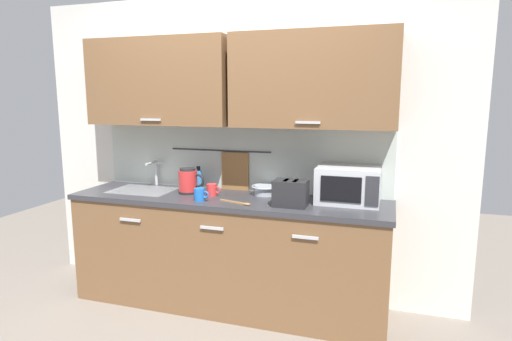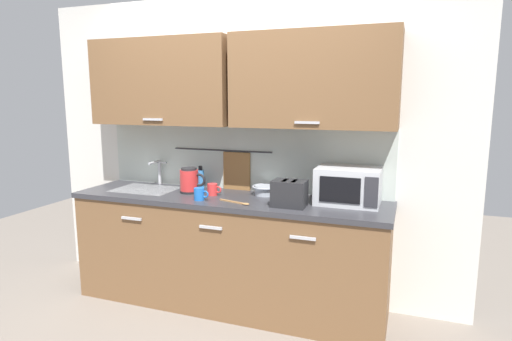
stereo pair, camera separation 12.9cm
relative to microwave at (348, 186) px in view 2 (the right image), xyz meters
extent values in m
plane|color=slate|center=(-0.92, -0.41, -1.04)|extent=(8.00, 8.00, 0.00)
cube|color=brown|center=(-0.92, -0.11, -0.61)|extent=(2.50, 0.60, 0.86)
cube|color=#B7B7BC|center=(-1.61, -0.42, -0.30)|extent=(0.18, 0.02, 0.02)
cube|color=#B7B7BC|center=(-0.92, -0.42, -0.30)|extent=(0.18, 0.02, 0.02)
cube|color=#B7B7BC|center=(-0.23, -0.42, -0.30)|extent=(0.18, 0.02, 0.02)
cube|color=#333338|center=(-0.92, -0.11, -0.16)|extent=(2.53, 0.63, 0.04)
cube|color=#9EA0A5|center=(-1.70, -0.09, -0.18)|extent=(0.52, 0.38, 0.09)
cube|color=silver|center=(-0.92, 0.22, 0.21)|extent=(3.70, 0.06, 2.50)
cube|color=beige|center=(-0.92, 0.19, 0.14)|extent=(2.50, 0.01, 0.55)
cube|color=brown|center=(-1.56, 0.03, 0.77)|extent=(1.23, 0.33, 0.70)
cube|color=#B7B7BC|center=(-1.56, -0.15, 0.47)|extent=(0.18, 0.01, 0.02)
cube|color=brown|center=(-0.29, 0.03, 0.77)|extent=(1.23, 0.33, 0.70)
cube|color=#B7B7BC|center=(-0.29, -0.15, 0.47)|extent=(0.18, 0.01, 0.02)
cylinder|color=#333338|center=(-1.10, 0.17, 0.19)|extent=(0.90, 0.01, 0.01)
cube|color=olive|center=(-0.96, 0.17, 0.01)|extent=(0.24, 0.02, 0.34)
cylinder|color=#B2B5BA|center=(-1.70, 0.14, -0.03)|extent=(0.03, 0.03, 0.22)
cylinder|color=#B2B5BA|center=(-1.70, 0.06, 0.07)|extent=(0.02, 0.16, 0.02)
cube|color=#B2B5BA|center=(-1.66, 0.14, 0.06)|extent=(0.07, 0.02, 0.01)
cube|color=silver|center=(0.00, 0.00, 0.00)|extent=(0.46, 0.34, 0.27)
cube|color=black|center=(-0.04, -0.17, 0.00)|extent=(0.29, 0.01, 0.18)
cube|color=#2D2D33|center=(0.18, -0.17, 0.00)|extent=(0.09, 0.01, 0.21)
cylinder|color=black|center=(-1.28, -0.07, -0.13)|extent=(0.16, 0.16, 0.02)
cylinder|color=red|center=(-1.28, -0.07, -0.03)|extent=(0.15, 0.15, 0.17)
cylinder|color=#262628|center=(-1.28, -0.07, 0.06)|extent=(0.13, 0.13, 0.02)
torus|color=black|center=(-1.19, -0.07, -0.02)|extent=(0.11, 0.02, 0.11)
cylinder|color=#3F8CD8|center=(-1.27, 0.11, -0.06)|extent=(0.06, 0.06, 0.16)
cylinder|color=black|center=(-1.27, 0.11, 0.04)|extent=(0.03, 0.03, 0.04)
cylinder|color=blue|center=(-1.08, -0.28, -0.09)|extent=(0.08, 0.08, 0.09)
torus|color=blue|center=(-1.03, -0.28, -0.09)|extent=(0.06, 0.01, 0.06)
cylinder|color=#A5ADB7|center=(-0.66, 0.06, -0.10)|extent=(0.17, 0.17, 0.07)
torus|color=#A5ADB7|center=(-0.66, 0.06, -0.07)|extent=(0.21, 0.21, 0.01)
cube|color=#232326|center=(-0.38, -0.23, -0.04)|extent=(0.24, 0.17, 0.19)
cube|color=black|center=(-0.42, -0.23, 0.05)|extent=(0.03, 0.12, 0.01)
cube|color=black|center=(-0.35, -0.23, 0.05)|extent=(0.03, 0.12, 0.01)
cube|color=black|center=(-0.51, -0.23, -0.01)|extent=(0.02, 0.02, 0.02)
cylinder|color=red|center=(-1.06, -0.10, -0.09)|extent=(0.08, 0.08, 0.09)
torus|color=red|center=(-1.01, -0.10, -0.09)|extent=(0.06, 0.01, 0.06)
cube|color=#9E7042|center=(-0.83, -0.26, -0.13)|extent=(0.22, 0.08, 0.01)
ellipsoid|color=#9E7042|center=(-0.70, -0.29, -0.13)|extent=(0.07, 0.06, 0.01)
camera|label=1|loc=(0.29, -3.17, 0.64)|focal=30.03mm
camera|label=2|loc=(0.41, -3.13, 0.64)|focal=30.03mm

